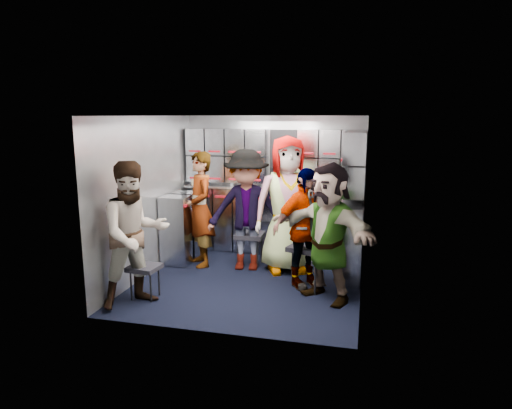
% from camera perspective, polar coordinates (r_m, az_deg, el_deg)
% --- Properties ---
extents(floor, '(3.00, 3.00, 0.00)m').
position_cam_1_polar(floor, '(6.01, -0.70, -9.41)').
color(floor, black).
rests_on(floor, ground).
extents(wall_back, '(2.80, 0.04, 2.10)m').
position_cam_1_polar(wall_back, '(7.17, 2.27, 2.63)').
color(wall_back, gray).
rests_on(wall_back, ground).
extents(wall_left, '(0.04, 3.00, 2.10)m').
position_cam_1_polar(wall_left, '(6.22, -13.31, 1.03)').
color(wall_left, gray).
rests_on(wall_left, ground).
extents(wall_right, '(0.04, 3.00, 2.10)m').
position_cam_1_polar(wall_right, '(5.55, 13.40, -0.17)').
color(wall_right, gray).
rests_on(wall_right, ground).
extents(ceiling, '(2.80, 3.00, 0.02)m').
position_cam_1_polar(ceiling, '(5.63, -0.75, 11.03)').
color(ceiling, silver).
rests_on(ceiling, wall_back).
extents(cart_bank_back, '(2.68, 0.38, 0.99)m').
position_cam_1_polar(cart_bank_back, '(7.07, 1.89, -2.06)').
color(cart_bank_back, '#9599A3').
rests_on(cart_bank_back, ground).
extents(cart_bank_left, '(0.38, 0.76, 0.99)m').
position_cam_1_polar(cart_bank_left, '(6.75, -9.36, -2.87)').
color(cart_bank_left, '#9599A3').
rests_on(cart_bank_left, ground).
extents(counter, '(2.68, 0.42, 0.03)m').
position_cam_1_polar(counter, '(6.97, 1.92, 2.10)').
color(counter, silver).
rests_on(counter, cart_bank_back).
extents(locker_bank_back, '(2.68, 0.28, 0.82)m').
position_cam_1_polar(locker_bank_back, '(6.97, 2.05, 6.03)').
color(locker_bank_back, '#9599A3').
rests_on(locker_bank_back, wall_back).
extents(locker_bank_right, '(0.28, 1.00, 0.82)m').
position_cam_1_polar(locker_bank_right, '(6.19, 12.26, 5.13)').
color(locker_bank_right, '#9599A3').
rests_on(locker_bank_right, wall_right).
extents(right_cabinet, '(0.28, 1.20, 1.00)m').
position_cam_1_polar(right_cabinet, '(6.26, 11.86, -4.00)').
color(right_cabinet, '#9599A3').
rests_on(right_cabinet, ground).
extents(coffee_niche, '(0.46, 0.16, 0.84)m').
position_cam_1_polar(coffee_niche, '(7.00, 3.60, 5.87)').
color(coffee_niche, black).
rests_on(coffee_niche, wall_back).
extents(red_latch_strip, '(2.60, 0.02, 0.03)m').
position_cam_1_polar(red_latch_strip, '(6.80, 1.57, 0.72)').
color(red_latch_strip, maroon).
rests_on(red_latch_strip, cart_bank_back).
extents(jump_seat_near_left, '(0.36, 0.34, 0.40)m').
position_cam_1_polar(jump_seat_near_left, '(5.50, -13.77, -7.86)').
color(jump_seat_near_left, black).
rests_on(jump_seat_near_left, ground).
extents(jump_seat_mid_left, '(0.40, 0.38, 0.46)m').
position_cam_1_polar(jump_seat_mid_left, '(6.49, -0.79, -4.05)').
color(jump_seat_mid_left, black).
rests_on(jump_seat_mid_left, ground).
extents(jump_seat_center, '(0.45, 0.43, 0.48)m').
position_cam_1_polar(jump_seat_center, '(6.44, 4.13, -4.09)').
color(jump_seat_center, black).
rests_on(jump_seat_center, ground).
extents(jump_seat_mid_right, '(0.49, 0.48, 0.47)m').
position_cam_1_polar(jump_seat_mid_right, '(5.88, 6.22, -5.67)').
color(jump_seat_mid_right, black).
rests_on(jump_seat_mid_right, ground).
extents(jump_seat_near_right, '(0.38, 0.36, 0.44)m').
position_cam_1_polar(jump_seat_near_right, '(5.54, 9.01, -7.10)').
color(jump_seat_near_right, black).
rests_on(jump_seat_near_right, ground).
extents(attendant_standing, '(0.66, 0.70, 1.62)m').
position_cam_1_polar(attendant_standing, '(6.44, -6.97, -0.60)').
color(attendant_standing, black).
rests_on(attendant_standing, ground).
extents(attendant_arc_a, '(0.99, 1.00, 1.63)m').
position_cam_1_polar(attendant_arc_a, '(5.21, -14.91, -3.64)').
color(attendant_arc_a, black).
rests_on(attendant_arc_a, ground).
extents(attendant_arc_b, '(1.14, 0.73, 1.66)m').
position_cam_1_polar(attendant_arc_b, '(6.22, -1.22, -0.73)').
color(attendant_arc_b, black).
rests_on(attendant_arc_b, ground).
extents(attendant_arc_c, '(1.06, 0.88, 1.84)m').
position_cam_1_polar(attendant_arc_c, '(6.16, 3.91, -0.02)').
color(attendant_arc_c, black).
rests_on(attendant_arc_c, ground).
extents(attendant_arc_d, '(0.89, 0.85, 1.49)m').
position_cam_1_polar(attendant_arc_d, '(5.62, 6.04, -2.98)').
color(attendant_arc_d, black).
rests_on(attendant_arc_d, ground).
extents(attendant_arc_e, '(1.47, 1.26, 1.60)m').
position_cam_1_polar(attendant_arc_e, '(5.25, 8.98, -3.44)').
color(attendant_arc_e, black).
rests_on(attendant_arc_e, ground).
extents(bottle_left, '(0.06, 0.06, 0.22)m').
position_cam_1_polar(bottle_left, '(7.06, -3.06, 3.23)').
color(bottle_left, white).
rests_on(bottle_left, counter).
extents(bottle_mid, '(0.06, 0.06, 0.24)m').
position_cam_1_polar(bottle_mid, '(6.89, 2.57, 3.12)').
color(bottle_mid, white).
rests_on(bottle_mid, counter).
extents(bottle_right, '(0.07, 0.07, 0.26)m').
position_cam_1_polar(bottle_right, '(6.78, 9.70, 2.91)').
color(bottle_right, white).
rests_on(bottle_right, counter).
extents(cup_left, '(0.08, 0.08, 0.11)m').
position_cam_1_polar(cup_left, '(7.26, -7.78, 2.91)').
color(cup_left, tan).
rests_on(cup_left, counter).
extents(cup_right, '(0.08, 0.08, 0.09)m').
position_cam_1_polar(cup_right, '(6.77, 10.09, 2.18)').
color(cup_right, tan).
rests_on(cup_right, counter).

